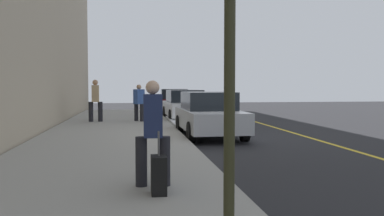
{
  "coord_description": "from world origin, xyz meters",
  "views": [
    {
      "loc": [
        13.63,
        -2.62,
        1.73
      ],
      "look_at": [
        0.03,
        -0.66,
        0.99
      ],
      "focal_mm": 38.78,
      "sensor_mm": 36.0,
      "label": 1
    }
  ],
  "objects_px": {
    "parked_car_silver": "(209,114)",
    "pedestrian_blue_coat": "(139,102)",
    "parked_car_white": "(185,105)",
    "pedestrian_navy_coat": "(153,130)",
    "parked_car_maroon": "(174,101)",
    "rolling_suitcase": "(159,175)",
    "pedestrian_tan_coat": "(95,99)"
  },
  "relations": [
    {
      "from": "parked_car_silver",
      "to": "pedestrian_blue_coat",
      "type": "bearing_deg",
      "value": -153.97
    },
    {
      "from": "pedestrian_tan_coat",
      "to": "rolling_suitcase",
      "type": "bearing_deg",
      "value": 8.89
    },
    {
      "from": "parked_car_maroon",
      "to": "parked_car_white",
      "type": "relative_size",
      "value": 0.92
    },
    {
      "from": "parked_car_silver",
      "to": "pedestrian_blue_coat",
      "type": "height_order",
      "value": "pedestrian_blue_coat"
    },
    {
      "from": "parked_car_white",
      "to": "pedestrian_blue_coat",
      "type": "xyz_separation_m",
      "value": [
        1.91,
        -2.29,
        0.26
      ]
    },
    {
      "from": "parked_car_silver",
      "to": "rolling_suitcase",
      "type": "relative_size",
      "value": 4.79
    },
    {
      "from": "pedestrian_navy_coat",
      "to": "rolling_suitcase",
      "type": "xyz_separation_m",
      "value": [
        0.52,
        0.06,
        -0.6
      ]
    },
    {
      "from": "pedestrian_tan_coat",
      "to": "pedestrian_navy_coat",
      "type": "bearing_deg",
      "value": 8.99
    },
    {
      "from": "pedestrian_tan_coat",
      "to": "pedestrian_blue_coat",
      "type": "bearing_deg",
      "value": 87.27
    },
    {
      "from": "parked_car_silver",
      "to": "pedestrian_blue_coat",
      "type": "distance_m",
      "value": 5.21
    },
    {
      "from": "pedestrian_blue_coat",
      "to": "parked_car_white",
      "type": "bearing_deg",
      "value": 129.87
    },
    {
      "from": "parked_car_maroon",
      "to": "parked_car_silver",
      "type": "relative_size",
      "value": 0.95
    },
    {
      "from": "parked_car_maroon",
      "to": "parked_car_white",
      "type": "xyz_separation_m",
      "value": [
        5.66,
        -0.03,
        0.0
      ]
    },
    {
      "from": "parked_car_maroon",
      "to": "rolling_suitcase",
      "type": "bearing_deg",
      "value": -6.38
    },
    {
      "from": "parked_car_maroon",
      "to": "parked_car_white",
      "type": "bearing_deg",
      "value": -0.32
    },
    {
      "from": "parked_car_maroon",
      "to": "parked_car_silver",
      "type": "bearing_deg",
      "value": -0.18
    },
    {
      "from": "parked_car_white",
      "to": "pedestrian_navy_coat",
      "type": "relative_size",
      "value": 2.73
    },
    {
      "from": "parked_car_maroon",
      "to": "parked_car_silver",
      "type": "distance_m",
      "value": 12.25
    },
    {
      "from": "parked_car_white",
      "to": "rolling_suitcase",
      "type": "xyz_separation_m",
      "value": [
        14.45,
        -2.22,
        -0.32
      ]
    },
    {
      "from": "parked_car_white",
      "to": "parked_car_silver",
      "type": "bearing_deg",
      "value": -0.07
    },
    {
      "from": "parked_car_white",
      "to": "pedestrian_blue_coat",
      "type": "distance_m",
      "value": 3.0
    },
    {
      "from": "parked_car_maroon",
      "to": "parked_car_silver",
      "type": "height_order",
      "value": "same"
    },
    {
      "from": "pedestrian_tan_coat",
      "to": "pedestrian_navy_coat",
      "type": "height_order",
      "value": "pedestrian_tan_coat"
    },
    {
      "from": "parked_car_maroon",
      "to": "rolling_suitcase",
      "type": "xyz_separation_m",
      "value": [
        20.11,
        -2.25,
        -0.32
      ]
    },
    {
      "from": "pedestrian_blue_coat",
      "to": "pedestrian_navy_coat",
      "type": "distance_m",
      "value": 12.02
    },
    {
      "from": "pedestrian_blue_coat",
      "to": "pedestrian_tan_coat",
      "type": "xyz_separation_m",
      "value": [
        -0.09,
        -1.9,
        0.11
      ]
    },
    {
      "from": "pedestrian_tan_coat",
      "to": "pedestrian_navy_coat",
      "type": "xyz_separation_m",
      "value": [
        12.11,
        1.92,
        -0.1
      ]
    },
    {
      "from": "parked_car_white",
      "to": "parked_car_silver",
      "type": "height_order",
      "value": "same"
    },
    {
      "from": "parked_car_white",
      "to": "parked_car_silver",
      "type": "relative_size",
      "value": 1.03
    },
    {
      "from": "parked_car_white",
      "to": "pedestrian_tan_coat",
      "type": "height_order",
      "value": "pedestrian_tan_coat"
    },
    {
      "from": "parked_car_white",
      "to": "pedestrian_blue_coat",
      "type": "relative_size",
      "value": 2.78
    },
    {
      "from": "parked_car_white",
      "to": "pedestrian_navy_coat",
      "type": "bearing_deg",
      "value": -9.27
    }
  ]
}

